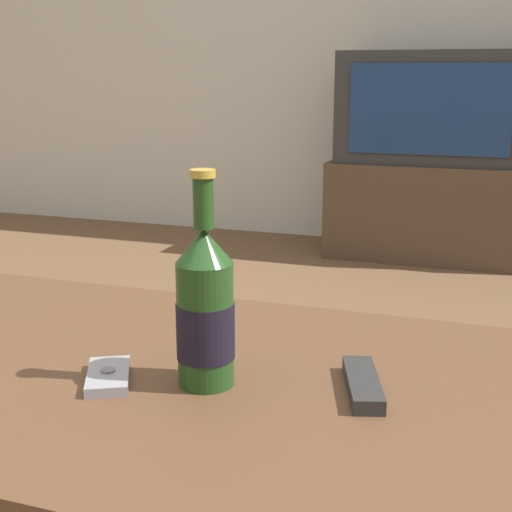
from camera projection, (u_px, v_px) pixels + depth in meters
coffee_table at (175, 420)px, 1.01m from camera, size 1.14×0.67×0.49m
tv_stand at (427, 210)px, 3.53m from camera, size 0.96×0.43×0.47m
television at (433, 108)px, 3.41m from camera, size 0.89×0.40×0.52m
beer_bottle at (205, 311)px, 0.93m from camera, size 0.08×0.08×0.29m
cell_phone at (108, 376)px, 0.96m from camera, size 0.10×0.12×0.02m
remote_control at (363, 384)px, 0.93m from camera, size 0.08×0.15×0.02m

